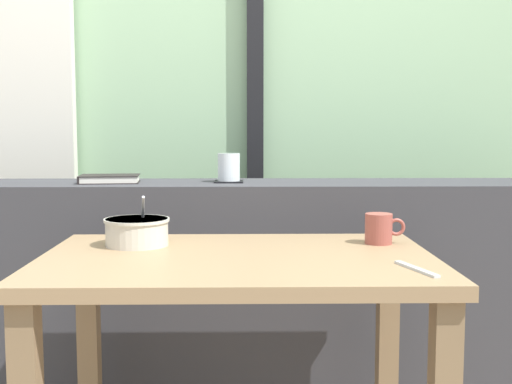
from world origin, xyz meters
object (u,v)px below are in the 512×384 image
(coaster_square, at_px, (229,181))
(fork_utensil, at_px, (416,269))
(breakfast_table, at_px, (238,304))
(soup_bowl, at_px, (137,232))
(closed_book, at_px, (109,179))
(ceramic_mug, at_px, (379,229))
(juice_glass, at_px, (229,168))

(coaster_square, relative_size, fork_utensil, 0.59)
(breakfast_table, xyz_separation_m, soup_bowl, (-0.28, 0.15, 0.16))
(closed_book, relative_size, ceramic_mug, 1.88)
(coaster_square, height_order, fork_utensil, coaster_square)
(juice_glass, relative_size, soup_bowl, 0.53)
(breakfast_table, relative_size, closed_book, 4.72)
(coaster_square, xyz_separation_m, fork_utensil, (0.45, -0.82, -0.13))
(soup_bowl, bearing_deg, fork_utensil, -25.39)
(coaster_square, bearing_deg, breakfast_table, -86.75)
(breakfast_table, relative_size, juice_glass, 10.42)
(breakfast_table, relative_size, ceramic_mug, 8.88)
(coaster_square, xyz_separation_m, closed_book, (-0.41, -0.01, 0.01))
(breakfast_table, bearing_deg, juice_glass, 93.25)
(juice_glass, distance_m, soup_bowl, 0.57)
(breakfast_table, xyz_separation_m, fork_utensil, (0.41, -0.18, 0.13))
(soup_bowl, xyz_separation_m, ceramic_mug, (0.67, 0.02, 0.01))
(soup_bowl, bearing_deg, closed_book, 109.55)
(coaster_square, bearing_deg, fork_utensil, -61.38)
(soup_bowl, height_order, ceramic_mug, soup_bowl)
(coaster_square, distance_m, juice_glass, 0.05)
(soup_bowl, height_order, fork_utensil, soup_bowl)
(soup_bowl, bearing_deg, ceramic_mug, 1.40)
(closed_book, height_order, fork_utensil, closed_book)
(juice_glass, height_order, fork_utensil, juice_glass)
(juice_glass, relative_size, closed_book, 0.45)
(juice_glass, height_order, ceramic_mug, juice_glass)
(fork_utensil, bearing_deg, coaster_square, 101.33)
(juice_glass, height_order, soup_bowl, juice_glass)
(fork_utensil, bearing_deg, juice_glass, 101.33)
(closed_book, height_order, ceramic_mug, closed_book)
(juice_glass, bearing_deg, closed_book, -178.62)
(soup_bowl, bearing_deg, breakfast_table, -27.77)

